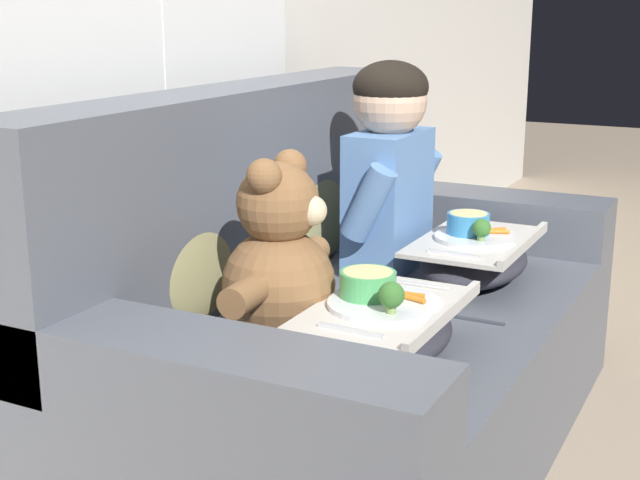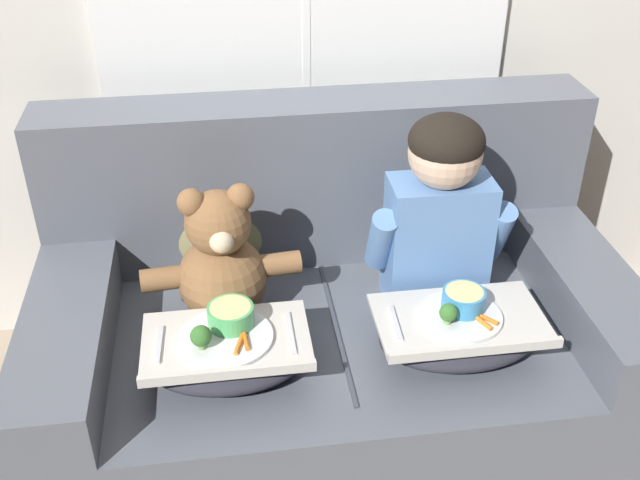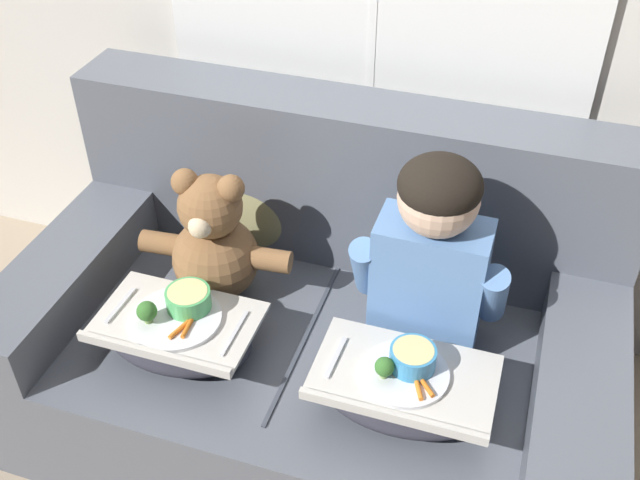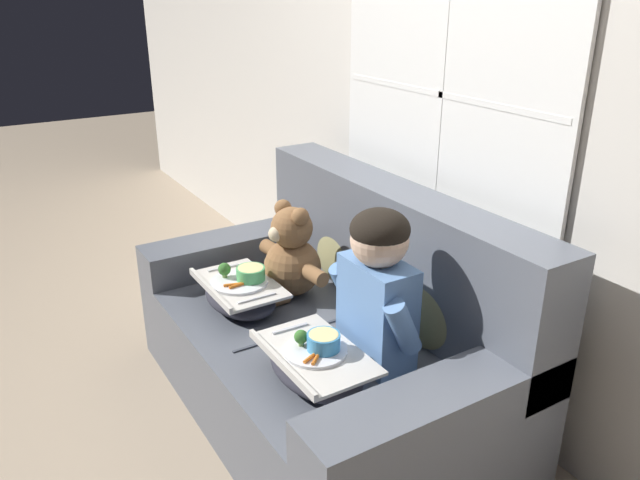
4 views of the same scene
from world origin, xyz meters
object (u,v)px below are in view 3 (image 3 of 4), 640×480
Objects in this scene: lap_tray_child at (403,388)px; lap_tray_teddy at (179,332)px; child_figure at (433,248)px; couch at (319,328)px; throw_pillow_behind_child at (444,239)px; throw_pillow_behind_teddy at (247,200)px; teddy_bear at (214,245)px.

lap_tray_child is 0.63m from lap_tray_teddy.
couch is at bearing 176.11° from child_figure.
throw_pillow_behind_teddy is (-0.63, 0.00, 0.00)m from throw_pillow_behind_child.
couch is 3.89× the size of lap_tray_teddy.
couch is 4.97× the size of throw_pillow_behind_teddy.
throw_pillow_behind_teddy is 0.51m from lap_tray_teddy.
lap_tray_teddy is at bearing 179.88° from lap_tray_child.
throw_pillow_behind_teddy is 0.69m from child_figure.
child_figure is (0.32, -0.02, 0.41)m from couch.
throw_pillow_behind_teddy is 0.58× the size of child_figure.
throw_pillow_behind_teddy reaches higher than lap_tray_child.
child_figure is at bearing 22.23° from lap_tray_teddy.
teddy_bear is (-0.63, -0.25, 0.01)m from throw_pillow_behind_child.
throw_pillow_behind_teddy is 0.74× the size of teddy_bear.
teddy_bear is (-0.63, -0.00, -0.14)m from child_figure.
teddy_bear is (-0.31, -0.03, 0.26)m from couch.
child_figure is (0.63, -0.24, 0.15)m from throw_pillow_behind_teddy.
lap_tray_teddy is (-0.00, -0.25, -0.11)m from teddy_bear.
throw_pillow_behind_child is 0.68m from teddy_bear.
teddy_bear is at bearing -179.56° from child_figure.
couch is at bearing 4.77° from teddy_bear.
couch is 0.46m from throw_pillow_behind_child.
throw_pillow_behind_teddy is 0.74× the size of lap_tray_child.
couch is 2.86× the size of child_figure.
teddy_bear is 0.28m from lap_tray_teddy.
throw_pillow_behind_child is 0.81m from lap_tray_teddy.
couch is at bearing -35.27° from throw_pillow_behind_teddy.
throw_pillow_behind_teddy is at bearing 158.81° from child_figure.
child_figure is 0.73m from lap_tray_teddy.
child_figure is at bearing -3.89° from couch.
couch reaches higher than teddy_bear.
throw_pillow_behind_child is (0.32, 0.22, 0.26)m from couch.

